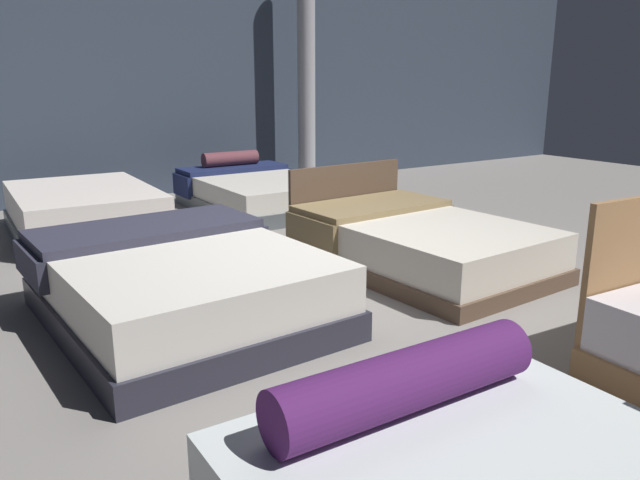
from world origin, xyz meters
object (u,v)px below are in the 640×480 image
at_px(bed_2, 181,283).
at_px(bed_5, 257,192).
at_px(bed_3, 416,242).
at_px(support_pillar, 306,70).
at_px(bed_4, 84,211).

height_order(bed_2, bed_5, bed_5).
xyz_separation_m(bed_2, bed_3, (2.19, 0.02, -0.03)).
height_order(bed_2, bed_3, bed_3).
height_order(bed_2, support_pillar, support_pillar).
xyz_separation_m(bed_4, support_pillar, (3.62, 1.26, 1.51)).
height_order(bed_2, bed_4, bed_2).
distance_m(bed_4, bed_5, 2.16).
xyz_separation_m(bed_3, bed_5, (0.00, 3.01, -0.01)).
height_order(bed_4, support_pillar, support_pillar).
bearing_deg(bed_2, support_pillar, 45.89).
bearing_deg(support_pillar, bed_3, -109.44).
bearing_deg(bed_2, bed_4, 86.56).
height_order(bed_3, bed_5, bed_3).
relative_size(bed_2, bed_5, 1.01).
relative_size(bed_5, support_pillar, 0.61).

